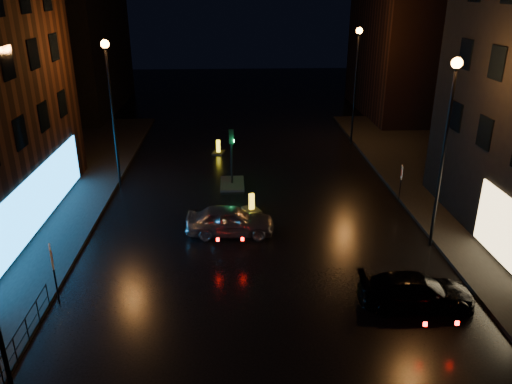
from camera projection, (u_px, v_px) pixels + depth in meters
ground at (270, 335)px, 16.92m from camera, size 120.00×120.00×0.00m
building_far_left at (69, 33)px, 45.85m from camera, size 8.00×16.00×14.00m
building_far_right at (410, 46)px, 44.89m from camera, size 8.00×14.00×12.00m
street_lamp_lfar at (110, 93)px, 27.38m from camera, size 0.44×0.44×8.37m
street_lamp_rnear at (447, 127)px, 20.71m from camera, size 0.44×0.44×8.37m
street_lamp_rfar at (356, 69)px, 35.49m from camera, size 0.44×0.44×8.37m
traffic_signal at (232, 177)px, 29.61m from camera, size 1.40×2.40×3.45m
guard_railing at (14, 344)px, 15.34m from camera, size 0.05×6.04×1.00m
silver_hatchback at (230, 220)px, 23.58m from camera, size 4.22×1.84×1.42m
dark_sedan at (416, 291)px, 18.26m from camera, size 4.31×1.94×1.22m
bollard_near at (252, 207)px, 26.26m from camera, size 1.10×1.29×0.96m
bollard_far at (218, 150)px, 35.38m from camera, size 0.95×1.23×0.96m
road_sign_left at (52, 262)px, 17.92m from camera, size 0.26×0.56×2.39m
road_sign_right at (401, 175)px, 26.75m from camera, size 0.18×0.50×2.10m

